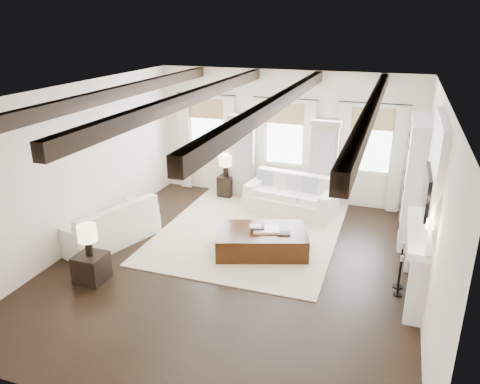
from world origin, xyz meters
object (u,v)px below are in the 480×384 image
(sofa_back, at_px, (292,198))
(side_table_back, at_px, (226,186))
(side_table_front, at_px, (91,268))
(sofa_left, at_px, (111,227))
(ottoman, at_px, (261,241))

(sofa_back, distance_m, side_table_back, 1.91)
(sofa_back, distance_m, side_table_front, 4.93)
(sofa_left, height_order, side_table_back, sofa_left)
(sofa_back, xyz_separation_m, ottoman, (-0.11, -2.19, -0.13))
(sofa_back, distance_m, ottoman, 2.20)
(sofa_left, bearing_deg, side_table_back, 68.96)
(sofa_back, xyz_separation_m, side_table_front, (-2.61, -4.18, -0.11))
(side_table_back, bearing_deg, sofa_left, -111.04)
(sofa_left, distance_m, side_table_front, 1.46)
(sofa_back, relative_size, side_table_back, 4.02)
(ottoman, xyz_separation_m, side_table_back, (-1.74, 2.67, 0.05))
(side_table_front, bearing_deg, ottoman, 38.38)
(sofa_back, bearing_deg, side_table_front, -122.01)
(ottoman, bearing_deg, sofa_back, 68.60)
(sofa_back, xyz_separation_m, side_table_back, (-1.84, 0.47, -0.09))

